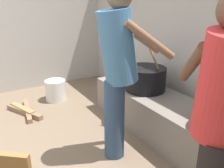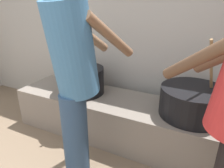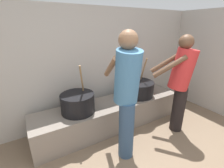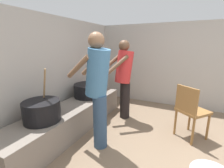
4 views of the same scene
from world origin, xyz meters
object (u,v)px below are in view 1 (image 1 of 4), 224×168
Objects in this scene: cook_in_red_shirt at (221,116)px; cook_in_blue_shirt at (118,66)px; cooking_pot_main at (145,78)px; bucket_white_plastic at (56,90)px.

cook_in_blue_shirt reaches higher than cook_in_red_shirt.
cook_in_blue_shirt is (0.41, -0.66, 0.35)m from cooking_pot_main.
cook_in_red_shirt is at bearing -23.74° from cooking_pot_main.
cook_in_red_shirt is 4.88× the size of bucket_white_plastic.
cook_in_blue_shirt reaches higher than cooking_pot_main.
cooking_pot_main is at bearing 121.84° from cook_in_blue_shirt.
cooking_pot_main is 0.47× the size of cook_in_red_shirt.
cooking_pot_main reaches higher than bucket_white_plastic.
cook_in_red_shirt reaches higher than bucket_white_plastic.
cook_in_red_shirt is at bearing 1.27° from cook_in_blue_shirt.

